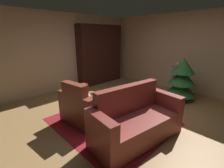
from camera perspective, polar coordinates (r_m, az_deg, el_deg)
name	(u,v)px	position (r m, az deg, el deg)	size (l,w,h in m)	color
ground_plane	(128,117)	(3.81, 5.83, -11.61)	(6.80, 6.80, 0.00)	#9C7446
wall_back	(185,53)	(5.78, 24.55, 10.00)	(5.79, 0.06, 2.52)	tan
wall_left	(64,53)	(5.64, -16.89, 10.66)	(0.06, 5.58, 2.52)	tan
area_rug	(112,121)	(3.61, -0.12, -13.19)	(2.34, 2.12, 0.01)	maroon
bookshelf_unit	(103,55)	(6.30, -3.28, 10.29)	(0.36, 1.89, 2.18)	black
armchair_red	(85,107)	(3.53, -9.50, -8.16)	(1.04, 0.85, 0.93)	brown
couch_red	(136,122)	(2.98, 8.57, -13.23)	(0.92, 1.80, 0.96)	maroon
coffee_table	(118,104)	(3.47, 2.05, -6.99)	(0.75, 0.75, 0.45)	black
book_stack_on_table	(117,99)	(3.44, 1.78, -5.29)	(0.20, 0.18, 0.13)	#3A4A8C
bottle_on_table	(110,100)	(3.30, -0.83, -5.58)	(0.06, 0.06, 0.26)	#185228
decorated_tree	(182,78)	(5.00, 23.56, 1.85)	(0.84, 0.84, 1.22)	brown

